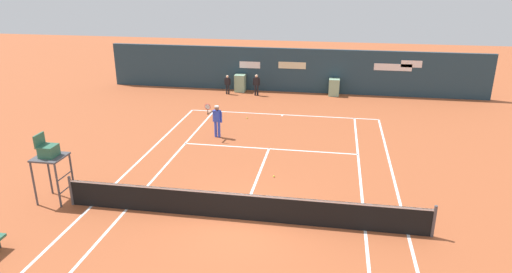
{
  "coord_description": "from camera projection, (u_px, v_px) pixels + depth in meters",
  "views": [
    {
      "loc": [
        2.74,
        -12.91,
        7.75
      ],
      "look_at": [
        -0.49,
        5.76,
        0.8
      ],
      "focal_mm": 32.12,
      "sensor_mm": 36.0,
      "label": 1
    }
  ],
  "objects": [
    {
      "name": "ball_kid_centre_post",
      "position": [
        228.0,
        83.0,
        29.88
      ],
      "size": [
        0.42,
        0.18,
        1.26
      ],
      "rotation": [
        0.0,
        0.0,
        3.11
      ],
      "color": "black",
      "rests_on": "ground_plane"
    },
    {
      "name": "tennis_ball_near_service_line",
      "position": [
        274.0,
        176.0,
        18.11
      ],
      "size": [
        0.07,
        0.07,
        0.07
      ],
      "primitive_type": "sphere",
      "color": "#CCE033",
      "rests_on": "ground_plane"
    },
    {
      "name": "umpire_chair",
      "position": [
        49.0,
        156.0,
        15.75
      ],
      "size": [
        1.0,
        1.0,
        2.49
      ],
      "rotation": [
        0.0,
        0.0,
        -1.57
      ],
      "color": "#47474C",
      "rests_on": "ground_plane"
    },
    {
      "name": "ground_plane",
      "position": [
        244.0,
        211.0,
        15.58
      ],
      "size": [
        80.0,
        80.0,
        0.01
      ],
      "color": "#A8512D"
    },
    {
      "name": "player_on_baseline",
      "position": [
        217.0,
        118.0,
        22.1
      ],
      "size": [
        0.72,
        0.66,
        1.82
      ],
      "rotation": [
        0.0,
        0.0,
        2.98
      ],
      "color": "blue",
      "rests_on": "ground_plane"
    },
    {
      "name": "tennis_net",
      "position": [
        241.0,
        206.0,
        14.87
      ],
      "size": [
        12.1,
        0.1,
        1.07
      ],
      "color": "#4C4C51",
      "rests_on": "ground_plane"
    },
    {
      "name": "sponsor_back_wall",
      "position": [
        292.0,
        71.0,
        30.27
      ],
      "size": [
        25.0,
        1.02,
        2.89
      ],
      "color": "#233D4C",
      "rests_on": "ground_plane"
    },
    {
      "name": "ball_kid_left_post",
      "position": [
        256.0,
        83.0,
        29.55
      ],
      "size": [
        0.46,
        0.19,
        1.38
      ],
      "rotation": [
        0.0,
        0.0,
        3.2
      ],
      "color": "black",
      "rests_on": "ground_plane"
    },
    {
      "name": "tennis_ball_mid_court",
      "position": [
        247.0,
        118.0,
        25.17
      ],
      "size": [
        0.07,
        0.07,
        0.07
      ],
      "primitive_type": "sphere",
      "color": "#CCE033",
      "rests_on": "ground_plane"
    }
  ]
}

